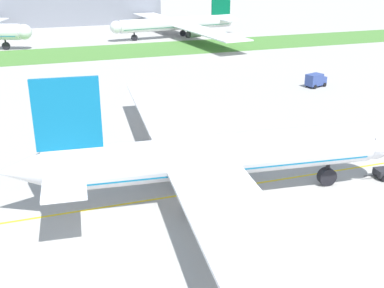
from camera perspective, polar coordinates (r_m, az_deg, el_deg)
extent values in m
plane|color=#ADAAA5|center=(58.74, -0.20, -6.51)|extent=(600.00, 600.00, 0.00)
cube|color=yellow|center=(59.78, -0.59, -5.98)|extent=(280.00, 0.36, 0.01)
cube|color=#4C8438|center=(151.57, -12.46, 10.50)|extent=(320.00, 24.00, 0.10)
cylinder|color=white|center=(56.74, 2.84, -1.40)|extent=(39.57, 8.52, 4.92)
cube|color=#0C6B9E|center=(57.08, 2.82, -2.19)|extent=(37.97, 7.99, 0.59)
sphere|color=white|center=(65.49, 20.76, 0.36)|extent=(4.68, 4.68, 4.68)
cone|color=white|center=(55.02, -19.61, -3.03)|extent=(5.78, 4.67, 4.18)
cube|color=#0C6B9E|center=(52.51, -14.63, 3.45)|extent=(7.09, 1.14, 7.88)
cube|color=white|center=(59.05, -14.87, -0.41)|extent=(5.03, 8.24, 0.34)
cube|color=white|center=(50.00, -14.93, -4.50)|extent=(5.03, 8.24, 0.34)
cube|color=white|center=(74.94, -2.93, 3.85)|extent=(11.86, 36.00, 0.39)
cube|color=white|center=(39.74, 8.36, -13.51)|extent=(11.86, 36.00, 0.39)
cylinder|color=#B7BABF|center=(68.29, -0.68, 0.77)|extent=(4.91, 3.13, 2.71)
cylinder|color=black|center=(68.81, 1.22, 0.93)|extent=(0.67, 2.87, 2.84)
cylinder|color=#B7BABF|center=(47.13, 6.05, -9.45)|extent=(4.91, 3.13, 2.71)
cylinder|color=black|center=(47.88, 8.72, -9.06)|extent=(0.67, 2.87, 2.84)
cylinder|color=black|center=(63.65, 15.81, -2.96)|extent=(0.51, 0.51, 1.91)
cylinder|color=black|center=(64.03, 15.73, -3.73)|extent=(2.43, 1.26, 2.34)
cylinder|color=black|center=(59.69, -0.82, -3.76)|extent=(0.51, 0.51, 1.91)
cylinder|color=black|center=(60.10, -0.82, -4.58)|extent=(2.43, 1.26, 2.34)
cylinder|color=black|center=(55.18, 0.37, -5.98)|extent=(0.51, 0.51, 1.91)
cylinder|color=black|center=(55.63, 0.37, -6.85)|extent=(2.43, 1.26, 2.34)
cube|color=black|center=(64.88, 20.29, 0.82)|extent=(2.06, 3.84, 0.89)
sphere|color=black|center=(56.78, -12.49, -1.40)|extent=(0.34, 0.34, 0.34)
sphere|color=black|center=(56.94, -8.21, -1.03)|extent=(0.34, 0.34, 0.34)
sphere|color=black|center=(57.42, -3.97, -0.66)|extent=(0.34, 0.34, 0.34)
sphere|color=black|center=(58.21, 0.16, -0.29)|extent=(0.34, 0.34, 0.34)
sphere|color=black|center=(59.30, 4.17, 0.07)|extent=(0.34, 0.34, 0.34)
sphere|color=black|center=(60.66, 8.02, 0.41)|extent=(0.34, 0.34, 0.34)
sphere|color=black|center=(62.29, 11.68, 0.74)|extent=(0.34, 0.34, 0.34)
sphere|color=black|center=(64.17, 15.14, 1.04)|extent=(0.34, 0.34, 0.34)
cylinder|color=black|center=(67.46, 20.42, -3.53)|extent=(1.80, 0.29, 0.12)
cylinder|color=black|center=(67.64, 21.90, -3.82)|extent=(0.93, 0.43, 0.90)
cylinder|color=black|center=(69.04, 21.02, -3.18)|extent=(0.93, 0.43, 0.90)
cube|color=#33478C|center=(111.71, 14.33, 7.42)|extent=(4.20, 3.33, 2.54)
cube|color=#33478C|center=(113.59, 15.08, 7.35)|extent=(2.04, 2.57, 1.71)
cube|color=#263347|center=(114.02, 15.31, 7.56)|extent=(0.67, 1.90, 0.75)
cylinder|color=black|center=(114.50, 14.59, 7.07)|extent=(0.95, 0.56, 0.90)
cylinder|color=black|center=(113.09, 15.50, 6.80)|extent=(0.95, 0.56, 0.90)
cylinder|color=black|center=(112.05, 13.51, 6.86)|extent=(0.95, 0.56, 0.90)
cylinder|color=black|center=(110.61, 14.43, 6.59)|extent=(0.95, 0.56, 0.90)
sphere|color=white|center=(161.78, -19.32, 12.47)|extent=(4.70, 4.70, 4.70)
cylinder|color=black|center=(164.49, -21.28, 11.14)|extent=(0.52, 0.52, 1.92)
cylinder|color=black|center=(164.64, -21.24, 10.81)|extent=(2.57, 1.78, 2.35)
cylinder|color=white|center=(177.19, -1.82, 14.13)|extent=(42.81, 9.34, 4.47)
cube|color=#055938|center=(177.29, -1.82, 13.88)|extent=(41.07, 8.79, 0.54)
sphere|color=white|center=(169.49, -9.01, 13.56)|extent=(4.25, 4.25, 4.25)
cone|color=white|center=(187.65, 4.92, 14.58)|extent=(5.33, 4.34, 3.80)
cube|color=#055938|center=(184.42, 3.46, 16.21)|extent=(7.66, 1.33, 7.16)
cube|color=white|center=(181.50, 4.36, 14.47)|extent=(5.48, 7.65, 0.31)
cube|color=white|center=(189.27, 2.98, 14.79)|extent=(5.48, 7.65, 0.31)
cube|color=white|center=(159.05, 2.09, 13.09)|extent=(13.71, 39.14, 0.36)
cube|color=white|center=(197.67, -3.82, 14.70)|extent=(13.71, 39.14, 0.36)
cylinder|color=#B7BABF|center=(166.31, 0.28, 13.00)|extent=(4.51, 2.93, 2.46)
cylinder|color=black|center=(165.41, -0.40, 12.95)|extent=(0.66, 2.61, 2.58)
cylinder|color=#B7BABF|center=(189.43, -3.18, 14.00)|extent=(4.51, 2.93, 2.46)
cylinder|color=black|center=(188.64, -3.79, 13.96)|extent=(0.66, 2.61, 2.58)
cylinder|color=black|center=(171.83, -6.88, 12.72)|extent=(0.47, 0.47, 1.73)
cylinder|color=black|center=(171.96, -6.87, 12.44)|extent=(2.22, 1.19, 2.13)
cylinder|color=black|center=(176.88, -0.46, 13.12)|extent=(0.47, 0.47, 1.73)
cylinder|color=black|center=(177.01, -0.46, 12.84)|extent=(2.22, 1.19, 2.13)
cylinder|color=black|center=(181.11, -1.11, 13.31)|extent=(0.47, 0.47, 1.73)
cylinder|color=black|center=(181.23, -1.10, 13.04)|extent=(2.22, 1.19, 2.13)
cube|color=gray|center=(220.60, -18.11, 15.62)|extent=(103.82, 20.00, 18.00)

